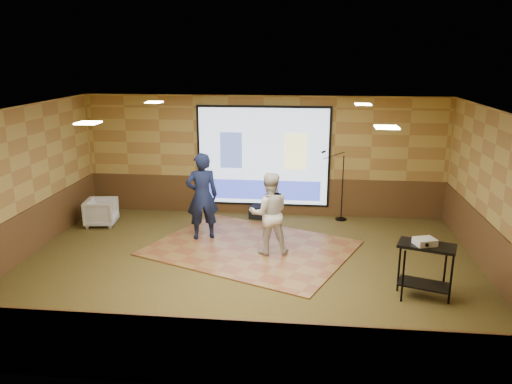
# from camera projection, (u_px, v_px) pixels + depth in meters

# --- Properties ---
(ground) EXTENTS (9.00, 9.00, 0.00)m
(ground) POSITION_uv_depth(u_px,v_px,m) (246.00, 270.00, 9.50)
(ground) COLOR #303819
(ground) RESTS_ON ground
(room_shell) EXTENTS (9.04, 7.04, 3.02)m
(room_shell) POSITION_uv_depth(u_px,v_px,m) (246.00, 162.00, 8.94)
(room_shell) COLOR tan
(room_shell) RESTS_ON ground
(wainscot_back) EXTENTS (9.00, 0.04, 0.95)m
(wainscot_back) POSITION_uv_depth(u_px,v_px,m) (263.00, 196.00, 12.71)
(wainscot_back) COLOR #51391B
(wainscot_back) RESTS_ON ground
(wainscot_front) EXTENTS (9.00, 0.04, 0.95)m
(wainscot_front) POSITION_uv_depth(u_px,v_px,m) (211.00, 353.00, 6.04)
(wainscot_front) COLOR #51391B
(wainscot_front) RESTS_ON ground
(wainscot_left) EXTENTS (0.04, 7.00, 0.95)m
(wainscot_left) POSITION_uv_depth(u_px,v_px,m) (21.00, 238.00, 9.83)
(wainscot_left) COLOR #51391B
(wainscot_left) RESTS_ON ground
(wainscot_right) EXTENTS (0.04, 7.00, 0.95)m
(wainscot_right) POSITION_uv_depth(u_px,v_px,m) (494.00, 256.00, 8.92)
(wainscot_right) COLOR #51391B
(wainscot_right) RESTS_ON ground
(projector_screen) EXTENTS (3.32, 0.06, 2.52)m
(projector_screen) POSITION_uv_depth(u_px,v_px,m) (263.00, 158.00, 12.40)
(projector_screen) COLOR black
(projector_screen) RESTS_ON room_shell
(downlight_nw) EXTENTS (0.32, 0.32, 0.02)m
(downlight_nw) POSITION_uv_depth(u_px,v_px,m) (154.00, 102.00, 10.65)
(downlight_nw) COLOR #FAEBBB
(downlight_nw) RESTS_ON room_shell
(downlight_ne) EXTENTS (0.32, 0.32, 0.02)m
(downlight_ne) POSITION_uv_depth(u_px,v_px,m) (363.00, 104.00, 10.21)
(downlight_ne) COLOR #FAEBBB
(downlight_ne) RESTS_ON room_shell
(downlight_sw) EXTENTS (0.32, 0.32, 0.02)m
(downlight_sw) POSITION_uv_depth(u_px,v_px,m) (88.00, 123.00, 7.49)
(downlight_sw) COLOR #FAEBBB
(downlight_sw) RESTS_ON room_shell
(downlight_se) EXTENTS (0.32, 0.32, 0.02)m
(downlight_se) POSITION_uv_depth(u_px,v_px,m) (387.00, 127.00, 7.04)
(downlight_se) COLOR #FAEBBB
(downlight_se) RESTS_ON room_shell
(dance_floor) EXTENTS (4.82, 4.32, 0.03)m
(dance_floor) POSITION_uv_depth(u_px,v_px,m) (251.00, 248.00, 10.53)
(dance_floor) COLOR olive
(dance_floor) RESTS_ON ground
(player_left) EXTENTS (0.82, 0.68, 1.92)m
(player_left) POSITION_uv_depth(u_px,v_px,m) (202.00, 196.00, 10.82)
(player_left) COLOR #131B3D
(player_left) RESTS_ON dance_floor
(player_right) EXTENTS (0.93, 0.79, 1.69)m
(player_right) POSITION_uv_depth(u_px,v_px,m) (269.00, 213.00, 10.03)
(player_right) COLOR beige
(player_right) RESTS_ON dance_floor
(av_table) EXTENTS (0.91, 0.48, 0.95)m
(av_table) POSITION_uv_depth(u_px,v_px,m) (426.00, 261.00, 8.26)
(av_table) COLOR black
(av_table) RESTS_ON ground
(projector) EXTENTS (0.39, 0.36, 0.11)m
(projector) POSITION_uv_depth(u_px,v_px,m) (425.00, 242.00, 8.15)
(projector) COLOR silver
(projector) RESTS_ON av_table
(mic_stand) EXTENTS (0.68, 0.28, 1.74)m
(mic_stand) POSITION_uv_depth(u_px,v_px,m) (339.00, 200.00, 12.24)
(mic_stand) COLOR black
(mic_stand) RESTS_ON ground
(banquet_chair) EXTENTS (0.79, 0.77, 0.64)m
(banquet_chair) POSITION_uv_depth(u_px,v_px,m) (101.00, 212.00, 11.90)
(banquet_chair) COLOR gray
(banquet_chair) RESTS_ON ground
(duffel_bag) EXTENTS (0.56, 0.43, 0.31)m
(duffel_bag) POSITION_uv_depth(u_px,v_px,m) (260.00, 212.00, 12.42)
(duffel_bag) COLOR black
(duffel_bag) RESTS_ON ground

